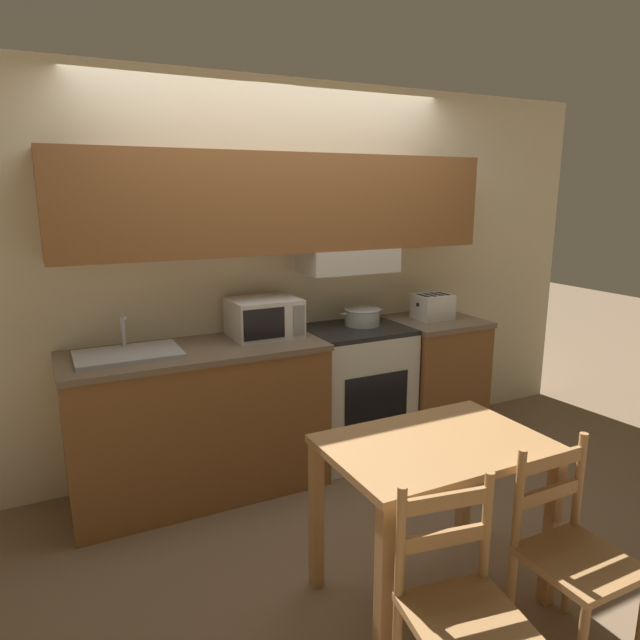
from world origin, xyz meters
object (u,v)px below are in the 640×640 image
at_px(toaster, 433,306).
at_px(sink_basin, 128,354).
at_px(chair_left_of_table, 461,613).
at_px(chair_right_of_table, 572,555).
at_px(dining_table, 434,468).
at_px(cooking_pot, 362,316).
at_px(stove_range, 355,392).
at_px(microwave, 264,317).

bearing_deg(toaster, sink_basin, -179.72).
bearing_deg(sink_basin, chair_left_of_table, -68.42).
distance_m(sink_basin, chair_right_of_table, 2.41).
bearing_deg(dining_table, chair_left_of_table, -118.72).
relative_size(sink_basin, dining_table, 0.60).
bearing_deg(cooking_pot, chair_left_of_table, -111.59).
height_order(toaster, sink_basin, sink_basin).
distance_m(chair_left_of_table, chair_right_of_table, 0.61).
xyz_separation_m(stove_range, dining_table, (-0.42, -1.42, 0.17)).
height_order(sink_basin, dining_table, sink_basin).
height_order(sink_basin, chair_left_of_table, sink_basin).
distance_m(toaster, chair_left_of_table, 2.46).
bearing_deg(chair_left_of_table, sink_basin, 121.14).
distance_m(microwave, dining_table, 1.56).
bearing_deg(chair_left_of_table, microwave, 97.19).
height_order(microwave, chair_left_of_table, microwave).
xyz_separation_m(stove_range, cooking_pot, (0.08, 0.05, 0.53)).
relative_size(stove_range, sink_basin, 1.61).
relative_size(stove_range, dining_table, 0.96).
xyz_separation_m(stove_range, toaster, (0.64, -0.01, 0.55)).
bearing_deg(microwave, dining_table, -81.60).
height_order(cooking_pot, toaster, toaster).
bearing_deg(stove_range, chair_left_of_table, -110.14).
bearing_deg(chair_left_of_table, dining_table, 70.84).
distance_m(dining_table, chair_right_of_table, 0.63).
relative_size(dining_table, chair_left_of_table, 1.13).
relative_size(toaster, chair_right_of_table, 0.31).
distance_m(microwave, chair_right_of_table, 2.16).
distance_m(stove_range, cooking_pot, 0.53).
bearing_deg(stove_range, dining_table, -106.47).
bearing_deg(chair_left_of_table, cooking_pot, 77.97).
relative_size(stove_range, chair_left_of_table, 1.08).
bearing_deg(stove_range, toaster, -0.97).
relative_size(cooking_pot, chair_left_of_table, 0.39).
bearing_deg(sink_basin, chair_right_of_table, -54.07).
bearing_deg(microwave, toaster, -3.70).
bearing_deg(microwave, stove_range, -6.39).
bearing_deg(chair_left_of_table, chair_right_of_table, 14.30).
height_order(stove_range, toaster, toaster).
distance_m(stove_range, microwave, 0.87).
bearing_deg(cooking_pot, sink_basin, -177.50).
bearing_deg(toaster, chair_right_of_table, -111.50).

